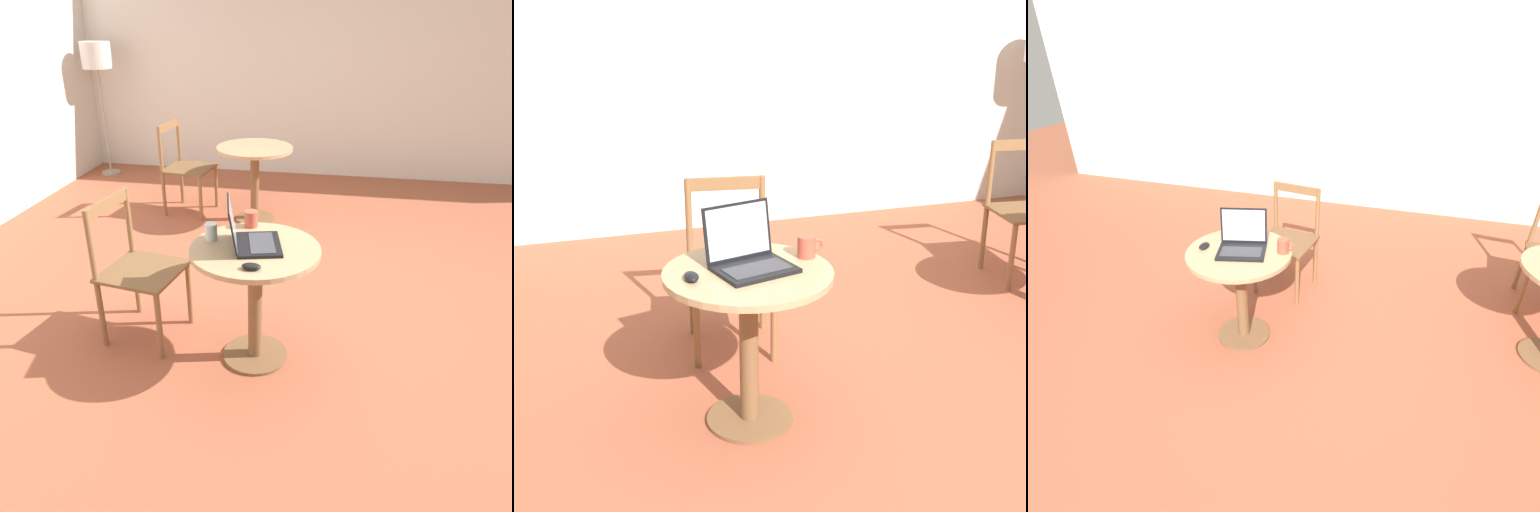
% 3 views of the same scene
% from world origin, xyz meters
% --- Properties ---
extents(ground_plane, '(16.00, 16.00, 0.00)m').
position_xyz_m(ground_plane, '(0.00, 0.00, 0.00)').
color(ground_plane, '#9E5138').
extents(wall_back, '(9.40, 0.06, 2.70)m').
position_xyz_m(wall_back, '(0.00, 3.23, 1.35)').
color(wall_back, silver).
rests_on(wall_back, ground_plane).
extents(cafe_table_near, '(0.73, 0.73, 0.74)m').
position_xyz_m(cafe_table_near, '(-0.61, 0.36, 0.56)').
color(cafe_table_near, brown).
rests_on(cafe_table_near, ground_plane).
extents(chair_near_back, '(0.52, 0.52, 0.91)m').
position_xyz_m(chair_near_back, '(-0.49, 1.13, 0.46)').
color(chair_near_back, brown).
rests_on(chair_near_back, ground_plane).
extents(laptop, '(0.38, 0.36, 0.26)m').
position_xyz_m(laptop, '(-0.60, 0.39, 0.79)').
color(laptop, black).
rests_on(laptop, cafe_table_near).
extents(mouse, '(0.06, 0.10, 0.03)m').
position_xyz_m(mouse, '(-0.86, 0.33, 0.75)').
color(mouse, black).
rests_on(mouse, cafe_table_near).
extents(mug, '(0.12, 0.08, 0.10)m').
position_xyz_m(mug, '(-0.32, 0.44, 0.79)').
color(mug, '#C64C38').
rests_on(mug, cafe_table_near).
extents(drinking_glass, '(0.07, 0.07, 0.10)m').
position_xyz_m(drinking_glass, '(-0.55, 0.62, 0.78)').
color(drinking_glass, silver).
rests_on(drinking_glass, cafe_table_near).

